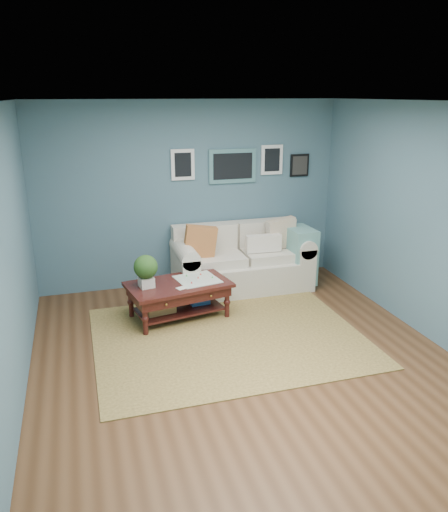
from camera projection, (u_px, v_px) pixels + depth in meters
name	position (u px, v px, depth m)	size (l,w,h in m)	color
room_shell	(246.00, 238.00, 5.11)	(5.00, 5.02, 2.70)	brown
area_rug	(228.00, 336.00, 5.96)	(3.12, 2.50, 0.01)	brown
loveseat	(247.00, 260.00, 7.39)	(2.03, 0.92, 1.04)	beige
coffee_table	(173.00, 290.00, 6.34)	(1.38, 0.96, 0.89)	black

